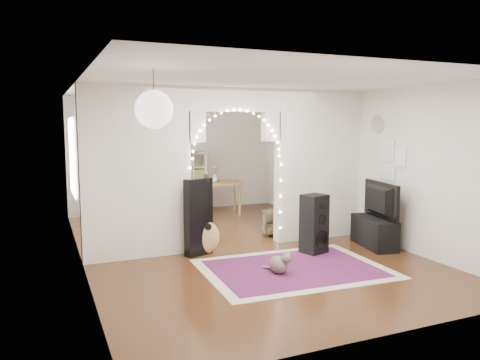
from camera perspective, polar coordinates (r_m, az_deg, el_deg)
name	(u,v)px	position (r m, az deg, el deg)	size (l,w,h in m)	color
floor	(235,246)	(8.14, -0.65, -8.09)	(7.50, 7.50, 0.00)	black
ceiling	(234,87)	(7.89, -0.68, 11.22)	(5.00, 7.50, 0.02)	white
wall_back	(175,155)	(11.45, -7.88, 3.05)	(5.00, 0.02, 2.70)	silver
wall_front	(384,203)	(4.69, 17.18, -2.68)	(5.00, 0.02, 2.70)	silver
wall_left	(79,175)	(7.32, -19.05, 0.60)	(0.02, 7.50, 2.70)	silver
wall_right	(356,164)	(9.15, 13.96, 1.96)	(0.02, 7.50, 2.70)	silver
divider_wall	(235,164)	(7.89, -0.67, 1.95)	(5.00, 0.20, 2.70)	silver
fairy_lights	(238,157)	(7.77, -0.30, 2.80)	(1.64, 0.04, 1.60)	#FFEABF
window	(73,157)	(9.10, -19.74, 2.68)	(0.04, 1.20, 1.40)	white
wall_clock	(377,124)	(8.64, 16.41, 6.58)	(0.31, 0.31, 0.03)	white
picture_frames	(392,159)	(8.35, 18.02, 2.40)	(0.02, 0.50, 0.70)	white
paper_lantern	(154,110)	(4.99, -10.43, 8.45)	(0.40, 0.40, 0.40)	white
ceiling_fan	(197,109)	(9.75, -5.23, 8.60)	(1.10, 1.10, 0.30)	gold
area_rug	(294,269)	(6.96, 6.56, -10.69)	(2.61, 1.95, 0.02)	maroon
guitar_case	(198,217)	(7.53, -5.10, -4.52)	(0.47, 0.16, 1.24)	black
acoustic_guitar	(207,225)	(7.60, -4.09, -5.45)	(0.47, 0.32, 1.11)	tan
tabby_cat	(279,264)	(6.71, 4.81, -10.14)	(0.34, 0.52, 0.35)	brown
floor_speaker	(314,224)	(7.71, 9.03, -5.35)	(0.45, 0.42, 0.97)	black
media_console	(374,232)	(8.39, 16.04, -6.15)	(0.40, 1.00, 0.50)	black
tv	(375,200)	(8.29, 16.17, -2.37)	(1.07, 0.14, 0.62)	black
bookcase	(178,182)	(11.26, -7.56, -0.26)	(1.39, 0.35, 1.43)	beige
dining_table	(215,185)	(10.93, -3.04, -0.59)	(1.34, 1.03, 0.76)	brown
flower_vase	(215,178)	(10.91, -3.05, 0.28)	(0.18, 0.18, 0.19)	white
dining_chair_left	(150,212)	(10.22, -10.93, -3.85)	(0.47, 0.49, 0.44)	brown
dining_chair_right	(276,223)	(8.95, 4.41, -5.22)	(0.49, 0.50, 0.46)	brown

